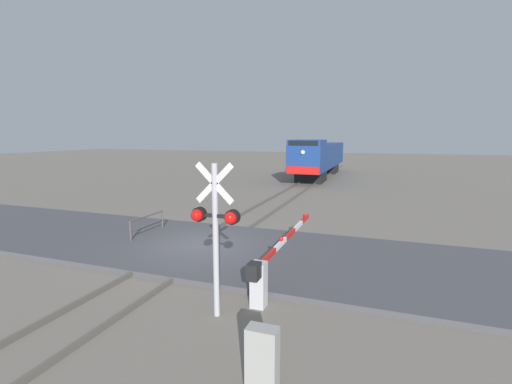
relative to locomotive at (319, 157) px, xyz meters
name	(u,v)px	position (x,y,z in m)	size (l,w,h in m)	color
ground_plane	(201,249)	(0.00, -25.39, -2.07)	(160.00, 160.00, 0.00)	slate
rail_track_left	(185,245)	(-0.72, -25.39, -1.99)	(0.08, 80.00, 0.15)	#59544C
rail_track_right	(218,249)	(0.72, -25.39, -1.99)	(0.08, 80.00, 0.15)	#59544C
road_surface	(201,247)	(0.00, -25.39, -1.99)	(36.00, 6.15, 0.16)	#47474C
locomotive	(319,157)	(0.00, 0.00, 0.00)	(2.88, 16.59, 3.89)	black
crossing_signal	(215,225)	(2.79, -29.77, 0.16)	(1.18, 0.33, 3.65)	#ADADB2
crossing_gate	(270,264)	(3.58, -28.08, -1.27)	(0.36, 6.43, 1.27)	silver
utility_cabinet	(262,363)	(4.68, -31.94, -1.45)	(0.51, 0.30, 1.23)	#999993
guard_railing	(147,223)	(-2.88, -24.75, -1.46)	(0.08, 2.23, 0.95)	#4C4742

